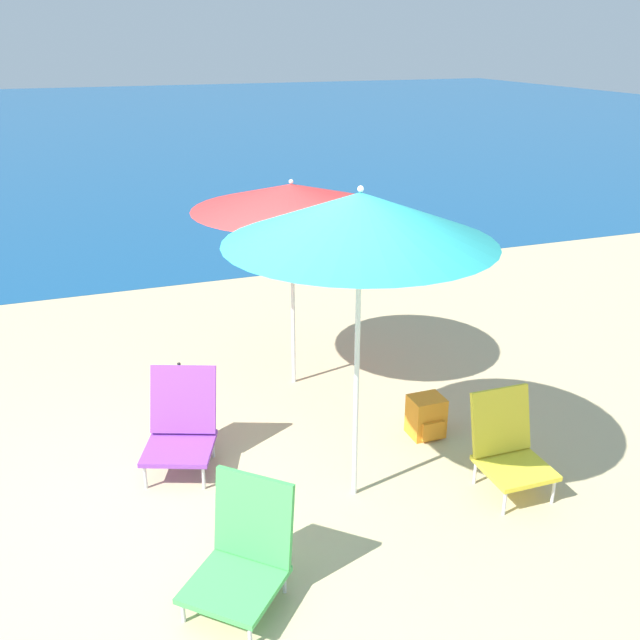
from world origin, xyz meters
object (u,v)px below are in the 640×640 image
(beach_umbrella_red, at_px, (291,197))
(water_bottle, at_px, (180,378))
(backpack_orange, at_px, (426,417))
(beach_chair_green, at_px, (244,550))
(beach_chair_purple, at_px, (181,424))
(beach_umbrella_teal, at_px, (360,218))
(beach_chair_yellow, at_px, (508,444))

(beach_umbrella_red, bearing_deg, water_bottle, 167.19)
(beach_umbrella_red, relative_size, backpack_orange, 5.67)
(beach_umbrella_red, distance_m, water_bottle, 2.00)
(beach_chair_green, height_order, beach_chair_purple, beach_chair_purple)
(beach_umbrella_teal, distance_m, water_bottle, 2.99)
(beach_umbrella_teal, xyz_separation_m, beach_umbrella_red, (0.15, 1.85, -0.25))
(beach_umbrella_red, relative_size, beach_chair_yellow, 2.71)
(beach_chair_green, distance_m, water_bottle, 2.79)
(beach_chair_yellow, bearing_deg, beach_chair_purple, 154.03)
(beach_umbrella_red, height_order, beach_chair_purple, beach_umbrella_red)
(beach_chair_yellow, relative_size, beach_chair_purple, 0.95)
(beach_chair_yellow, height_order, beach_chair_purple, beach_chair_purple)
(beach_chair_purple, distance_m, water_bottle, 1.31)
(beach_umbrella_teal, bearing_deg, beach_chair_purple, 142.97)
(beach_umbrella_red, distance_m, beach_chair_green, 3.16)
(beach_chair_purple, bearing_deg, beach_umbrella_red, 61.19)
(beach_chair_green, bearing_deg, beach_chair_yellow, 54.41)
(beach_umbrella_red, xyz_separation_m, water_bottle, (-1.05, 0.24, -1.69))
(beach_umbrella_teal, bearing_deg, water_bottle, 113.19)
(beach_umbrella_teal, distance_m, beach_chair_yellow, 2.04)
(beach_chair_yellow, distance_m, beach_chair_green, 2.12)
(beach_umbrella_red, bearing_deg, beach_umbrella_teal, -94.70)
(beach_umbrella_red, distance_m, beach_chair_yellow, 2.75)
(beach_chair_yellow, height_order, water_bottle, beach_chair_yellow)
(beach_chair_yellow, bearing_deg, beach_umbrella_red, 114.53)
(beach_umbrella_teal, xyz_separation_m, water_bottle, (-0.90, 2.09, -1.94))
(beach_chair_purple, height_order, water_bottle, beach_chair_purple)
(beach_umbrella_teal, xyz_separation_m, beach_chair_green, (-0.99, -0.69, -1.73))
(beach_chair_green, distance_m, beach_chair_purple, 1.52)
(beach_umbrella_red, relative_size, beach_chair_purple, 2.59)
(beach_chair_purple, xyz_separation_m, water_bottle, (0.19, 1.27, -0.25))
(beach_chair_yellow, distance_m, water_bottle, 3.10)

